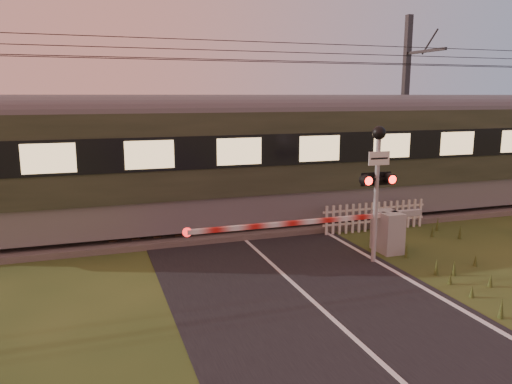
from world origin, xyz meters
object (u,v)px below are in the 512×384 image
object	(u,v)px
crossing_signal	(377,170)
catenary_mast	(405,106)
boom_gate	(378,230)
picket_fence	(375,216)

from	to	relation	value
crossing_signal	catenary_mast	xyz separation A→B (m)	(5.58, 6.87, 1.45)
boom_gate	catenary_mast	xyz separation A→B (m)	(5.01, 6.18, 3.29)
boom_gate	catenary_mast	bearing A→B (deg)	50.96
boom_gate	crossing_signal	size ratio (longest dim) A/B	1.91
crossing_signal	picket_fence	distance (m)	3.82
picket_fence	catenary_mast	world-z (taller)	catenary_mast
crossing_signal	picket_fence	size ratio (longest dim) A/B	0.97
boom_gate	crossing_signal	distance (m)	2.05
picket_fence	boom_gate	bearing A→B (deg)	-119.71
boom_gate	crossing_signal	world-z (taller)	crossing_signal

